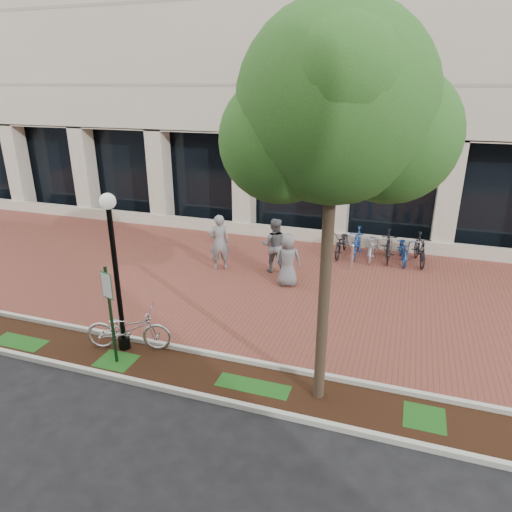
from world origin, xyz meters
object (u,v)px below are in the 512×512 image
(bike_rack_cluster, at_px, (379,246))
(bollard, at_px, (352,257))
(pedestrian_right, at_px, (288,260))
(parking_sign, at_px, (109,303))
(lamppost, at_px, (115,265))
(pedestrian_mid, at_px, (274,245))
(locked_bicycle, at_px, (129,329))
(pedestrian_left, at_px, (219,242))
(street_tree, at_px, (338,118))

(bike_rack_cluster, bearing_deg, bollard, -122.95)
(pedestrian_right, distance_m, bike_rack_cluster, 4.21)
(parking_sign, bearing_deg, lamppost, 121.32)
(bollard, bearing_deg, pedestrian_mid, -157.99)
(lamppost, relative_size, locked_bicycle, 1.87)
(lamppost, relative_size, pedestrian_mid, 2.05)
(parking_sign, height_order, lamppost, lamppost)
(parking_sign, relative_size, bollard, 2.60)
(lamppost, height_order, pedestrian_right, lamppost)
(lamppost, bearing_deg, pedestrian_left, 87.68)
(lamppost, bearing_deg, pedestrian_right, 60.15)
(pedestrian_left, relative_size, bollard, 2.11)
(lamppost, height_order, street_tree, street_tree)
(pedestrian_left, distance_m, pedestrian_right, 2.65)
(parking_sign, height_order, locked_bicycle, parking_sign)
(street_tree, height_order, bike_rack_cluster, street_tree)
(street_tree, relative_size, pedestrian_mid, 3.94)
(parking_sign, bearing_deg, pedestrian_left, 105.29)
(parking_sign, distance_m, lamppost, 0.90)
(bollard, bearing_deg, parking_sign, -120.72)
(lamppost, xyz_separation_m, pedestrian_left, (0.22, 5.46, -1.22))
(lamppost, xyz_separation_m, street_tree, (4.90, -0.25, 3.35))
(parking_sign, relative_size, pedestrian_mid, 1.28)
(pedestrian_left, bearing_deg, street_tree, 101.03)
(pedestrian_right, relative_size, bike_rack_cluster, 0.48)
(street_tree, height_order, pedestrian_left, street_tree)
(parking_sign, height_order, pedestrian_mid, parking_sign)
(bollard, bearing_deg, street_tree, -87.44)
(locked_bicycle, relative_size, bollard, 2.23)
(parking_sign, distance_m, bike_rack_cluster, 10.25)
(parking_sign, distance_m, pedestrian_left, 6.07)
(lamppost, bearing_deg, street_tree, -2.92)
(parking_sign, distance_m, pedestrian_right, 6.10)
(street_tree, distance_m, locked_bicycle, 6.92)
(locked_bicycle, height_order, bollard, locked_bicycle)
(bollard, height_order, bike_rack_cluster, bike_rack_cluster)
(street_tree, height_order, pedestrian_mid, street_tree)
(street_tree, bearing_deg, bollard, 92.56)
(bollard, bearing_deg, pedestrian_right, -132.02)
(pedestrian_right, relative_size, bollard, 1.85)
(locked_bicycle, distance_m, pedestrian_left, 5.44)
(pedestrian_left, distance_m, pedestrian_mid, 1.90)
(lamppost, height_order, pedestrian_mid, lamppost)
(lamppost, relative_size, pedestrian_left, 1.98)
(locked_bicycle, height_order, pedestrian_left, pedestrian_left)
(pedestrian_mid, bearing_deg, street_tree, 107.87)
(street_tree, distance_m, bike_rack_cluster, 9.83)
(street_tree, distance_m, pedestrian_left, 8.68)
(street_tree, bearing_deg, pedestrian_right, 112.29)
(pedestrian_left, height_order, pedestrian_mid, pedestrian_left)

